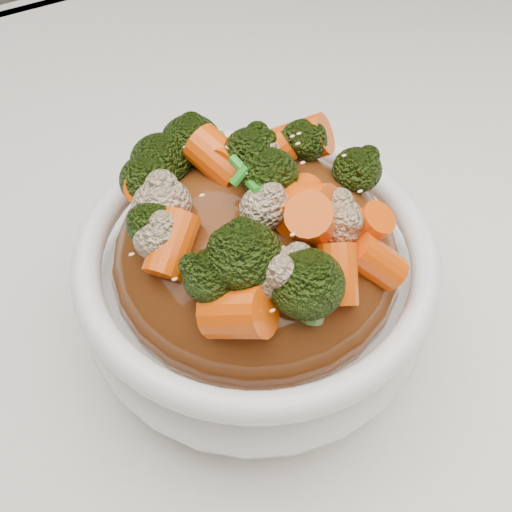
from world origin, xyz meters
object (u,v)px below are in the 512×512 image
dining_table (284,509)px  carrots (256,185)px  bowl (256,289)px  broccoli (256,187)px

dining_table → carrots: size_ratio=7.84×
bowl → dining_table: bearing=9.9°
bowl → broccoli: (0.00, 0.00, 0.08)m
bowl → broccoli: size_ratio=1.26×
dining_table → bowl: size_ratio=6.24×
carrots → dining_table: bearing=9.9°
bowl → carrots: bearing=0.0°
broccoli → bowl: bearing=0.0°
bowl → broccoli: bearing=0.0°
dining_table → carrots: (-0.04, -0.01, 0.49)m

